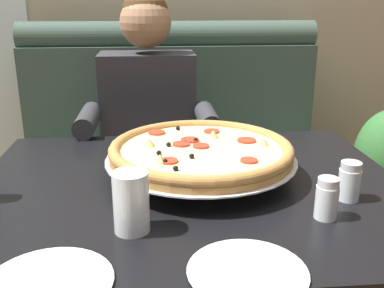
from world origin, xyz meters
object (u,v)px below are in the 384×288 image
pizza (201,151)px  shaker_oregano (327,201)px  booth_bench (174,175)px  plate_near_left (47,280)px  diner_main (149,131)px  plate_near_right (248,268)px  dining_table (191,215)px  shaker_parmesan (349,184)px  drinking_glass (131,205)px

pizza → shaker_oregano: bearing=-47.2°
booth_bench → pizza: booth_bench is taller
booth_bench → plate_near_left: size_ratio=6.42×
diner_main → shaker_oregano: (0.41, -0.89, 0.08)m
pizza → plate_near_right: size_ratio=2.37×
dining_table → pizza: pizza is taller
shaker_parmesan → plate_near_right: size_ratio=0.44×
diner_main → plate_near_left: diner_main is taller
dining_table → plate_near_left: size_ratio=5.02×
dining_table → pizza: size_ratio=2.19×
dining_table → diner_main: 0.69m
shaker_oregano → plate_near_right: 0.30m
diner_main → pizza: size_ratio=2.38×
plate_near_left → drinking_glass: bearing=51.9°
shaker_parmesan → drinking_glass: size_ratio=0.73×
drinking_glass → dining_table: bearing=57.7°
dining_table → booth_bench: bearing=90.0°
pizza → shaker_oregano: 0.38m
shaker_parmesan → booth_bench: bearing=109.8°
shaker_parmesan → drinking_glass: 0.55m
plate_near_left → booth_bench: bearing=77.8°
shaker_parmesan → diner_main: bearing=121.9°
shaker_parmesan → dining_table: bearing=161.5°
booth_bench → shaker_oregano: 1.26m
dining_table → drinking_glass: (-0.15, -0.24, 0.15)m
diner_main → plate_near_left: bearing=-99.2°
shaker_parmesan → plate_near_left: bearing=-156.8°
diner_main → pizza: bearing=-76.4°
diner_main → shaker_parmesan: bearing=-58.1°
shaker_oregano → plate_near_right: shaker_oregano is taller
booth_bench → pizza: bearing=-87.8°
plate_near_left → drinking_glass: 0.24m
booth_bench → shaker_oregano: booth_bench is taller
drinking_glass → plate_near_right: bearing=-39.7°
dining_table → shaker_oregano: 0.39m
diner_main → drinking_glass: size_ratio=9.37×
pizza → plate_near_left: 0.58m
dining_table → drinking_glass: bearing=-122.3°
shaker_oregano → drinking_glass: 0.44m
diner_main → plate_near_left: size_ratio=5.45×
pizza → plate_near_left: (-0.33, -0.48, -0.06)m
booth_bench → shaker_parmesan: (0.39, -1.07, 0.40)m
shaker_parmesan → drinking_glass: drinking_glass is taller
dining_table → plate_near_right: plate_near_right is taller
shaker_parmesan → drinking_glass: (-0.54, -0.11, 0.02)m
dining_table → shaker_parmesan: (0.39, -0.13, 0.13)m
pizza → drinking_glass: bearing=-121.8°
pizza → plate_near_left: bearing=-124.3°
booth_bench → pizza: size_ratio=2.80×
diner_main → drinking_glass: (-0.03, -0.91, 0.10)m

